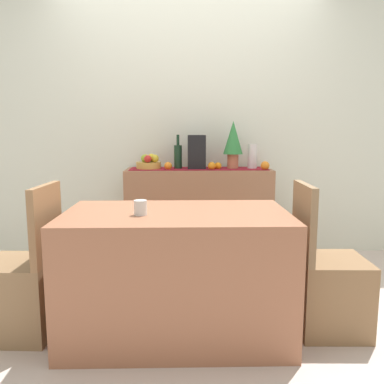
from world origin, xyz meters
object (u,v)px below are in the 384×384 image
ceramic_vase (252,157)px  coffee_cup (140,208)px  dining_table (177,273)px  chair_by_corner (328,288)px  sideboard_console (199,215)px  fruit_bowl (149,165)px  potted_plant (233,141)px  chair_near_window (23,291)px  wine_bottle (178,156)px  coffee_maker (197,152)px

ceramic_vase → coffee_cup: 1.72m
dining_table → chair_by_corner: chair_by_corner is taller
sideboard_console → fruit_bowl: fruit_bowl is taller
potted_plant → dining_table: bearing=-109.7°
sideboard_console → chair_near_window: size_ratio=1.47×
chair_near_window → chair_by_corner: 1.83m
wine_bottle → chair_near_window: (-0.91, -1.39, -0.71)m
sideboard_console → chair_near_window: bearing=-128.4°
coffee_cup → chair_near_window: (-0.71, 0.09, -0.52)m
fruit_bowl → coffee_maker: coffee_maker is taller
sideboard_console → coffee_cup: (-0.38, -1.47, 0.35)m
potted_plant → coffee_cup: size_ratio=5.19×
potted_plant → dining_table: potted_plant is taller
coffee_maker → sideboard_console: bearing=0.0°
fruit_bowl → dining_table: size_ratio=0.17×
ceramic_vase → chair_near_window: ceramic_vase is taller
coffee_cup → potted_plant: bearing=64.7°
wine_bottle → coffee_cup: (-0.19, -1.47, -0.19)m
fruit_bowl → chair_by_corner: size_ratio=0.25×
coffee_maker → chair_by_corner: (0.75, -1.38, -0.74)m
fruit_bowl → chair_near_window: fruit_bowl is taller
sideboard_console → chair_by_corner: chair_by_corner is taller
potted_plant → coffee_maker: bearing=-180.0°
ceramic_vase → chair_by_corner: size_ratio=0.25×
coffee_maker → potted_plant: potted_plant is taller
coffee_maker → coffee_cup: bearing=-103.8°
ceramic_vase → potted_plant: potted_plant is taller
sideboard_console → wine_bottle: wine_bottle is taller
ceramic_vase → coffee_cup: ceramic_vase is taller
wine_bottle → coffee_maker: size_ratio=1.01×
wine_bottle → potted_plant: potted_plant is taller
chair_near_window → potted_plant: bearing=44.5°
chair_near_window → dining_table: bearing=0.1°
sideboard_console → fruit_bowl: bearing=180.0°
sideboard_console → chair_near_window: chair_near_window is taller
dining_table → chair_by_corner: size_ratio=1.44×
coffee_cup → sideboard_console: bearing=75.4°
potted_plant → chair_near_window: bearing=-135.5°
chair_near_window → sideboard_console: bearing=51.6°
wine_bottle → coffee_maker: bearing=0.0°
wine_bottle → ceramic_vase: (0.68, 0.00, -0.00)m
coffee_cup → chair_near_window: size_ratio=0.09×
sideboard_console → fruit_bowl: size_ratio=5.90×
ceramic_vase → coffee_cup: (-0.87, -1.47, -0.19)m
potted_plant → chair_by_corner: 1.67m
sideboard_console → ceramic_vase: 0.73m
sideboard_console → chair_by_corner: size_ratio=1.47×
chair_by_corner → ceramic_vase: bearing=99.7°
fruit_bowl → coffee_maker: size_ratio=0.73×
sideboard_console → coffee_maker: coffee_maker is taller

